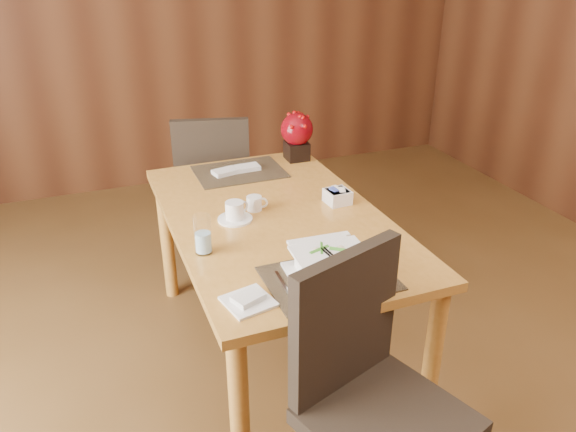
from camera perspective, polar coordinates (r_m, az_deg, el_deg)
name	(u,v)px	position (r m, az deg, el deg)	size (l,w,h in m)	color
back_wall	(164,5)	(4.56, -12.48, 20.18)	(5.00, 0.02, 2.80)	#552E18
dining_table	(276,235)	(2.51, -1.22, -1.95)	(0.90, 1.50, 0.75)	gold
placemat_near	(329,278)	(2.02, 4.19, -6.32)	(0.45, 0.33, 0.01)	black
placemat_far	(239,172)	(2.94, -4.95, 4.51)	(0.45, 0.33, 0.01)	black
soup_setting	(330,266)	(1.99, 4.31, -5.10)	(0.29, 0.29, 0.11)	white
coffee_cup	(235,212)	(2.42, -5.43, 0.36)	(0.15, 0.15, 0.08)	white
water_glass	(203,234)	(2.16, -8.65, -1.85)	(0.07, 0.07, 0.16)	white
creamer_jug	(254,203)	(2.50, -3.46, 1.30)	(0.09, 0.09, 0.06)	white
sugar_caddy	(337,197)	(2.58, 5.05, 1.98)	(0.10, 0.10, 0.06)	white
berry_decor	(297,134)	(3.06, 0.90, 8.38)	(0.18, 0.18, 0.26)	black
napkins_far	(238,169)	(2.93, -5.11, 4.74)	(0.25, 0.09, 0.02)	white
bread_plate	(248,302)	(1.89, -4.05, -8.66)	(0.15, 0.15, 0.01)	white
near_chair	(369,384)	(1.90, 8.24, -16.53)	(0.58, 0.58, 0.99)	black
far_chair	(214,182)	(3.38, -7.56, 3.46)	(0.54, 0.55, 0.96)	black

